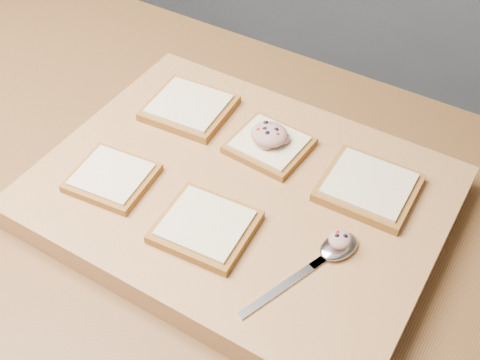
% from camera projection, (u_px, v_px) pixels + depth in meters
% --- Properties ---
extents(island_counter, '(2.00, 0.80, 0.90)m').
position_uv_depth(island_counter, '(177.00, 325.00, 1.24)').
color(island_counter, slate).
rests_on(island_counter, ground).
extents(back_counter, '(3.60, 0.62, 0.94)m').
position_uv_depth(back_counter, '(417.00, 9.00, 2.08)').
color(back_counter, slate).
rests_on(back_counter, ground).
extents(cutting_board, '(0.56, 0.42, 0.04)m').
position_uv_depth(cutting_board, '(240.00, 196.00, 0.86)').
color(cutting_board, tan).
rests_on(cutting_board, island_counter).
extents(bread_far_left, '(0.13, 0.12, 0.02)m').
position_uv_depth(bread_far_left, '(189.00, 107.00, 0.95)').
color(bread_far_left, olive).
rests_on(bread_far_left, cutting_board).
extents(bread_far_center, '(0.12, 0.11, 0.02)m').
position_uv_depth(bread_far_center, '(269.00, 145.00, 0.89)').
color(bread_far_center, olive).
rests_on(bread_far_center, cutting_board).
extents(bread_far_right, '(0.13, 0.12, 0.02)m').
position_uv_depth(bread_far_right, '(369.00, 187.00, 0.83)').
color(bread_far_right, olive).
rests_on(bread_far_right, cutting_board).
extents(bread_near_left, '(0.12, 0.11, 0.02)m').
position_uv_depth(bread_near_left, '(112.00, 177.00, 0.85)').
color(bread_near_left, olive).
rests_on(bread_near_left, cutting_board).
extents(bread_near_center, '(0.13, 0.12, 0.02)m').
position_uv_depth(bread_near_center, '(206.00, 226.00, 0.78)').
color(bread_near_center, olive).
rests_on(bread_near_center, cutting_board).
extents(tuna_salad_dollop, '(0.05, 0.05, 0.03)m').
position_uv_depth(tuna_salad_dollop, '(269.00, 134.00, 0.88)').
color(tuna_salad_dollop, tan).
rests_on(tuna_salad_dollop, bread_far_center).
extents(spoon, '(0.09, 0.19, 0.01)m').
position_uv_depth(spoon, '(331.00, 252.00, 0.76)').
color(spoon, silver).
rests_on(spoon, cutting_board).
extents(spoon_salad, '(0.03, 0.03, 0.02)m').
position_uv_depth(spoon_salad, '(340.00, 239.00, 0.75)').
color(spoon_salad, tan).
rests_on(spoon_salad, spoon).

